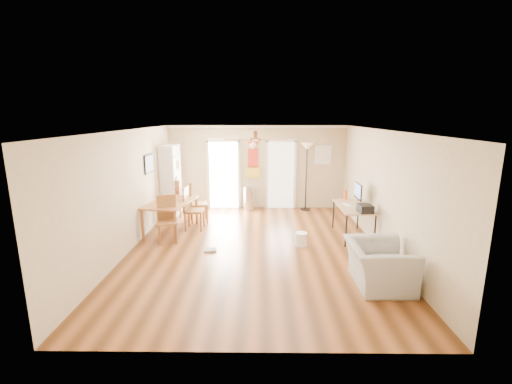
{
  "coord_description": "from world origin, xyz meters",
  "views": [
    {
      "loc": [
        0.09,
        -7.3,
        2.9
      ],
      "look_at": [
        0.0,
        0.6,
        1.15
      ],
      "focal_mm": 24.35,
      "sensor_mm": 36.0,
      "label": 1
    }
  ],
  "objects_px": {
    "trash_can": "(249,198)",
    "wastebasket_b": "(356,242)",
    "wastebasket_a": "(301,239)",
    "dining_chair_right_a": "(199,202)",
    "dining_chair_right_b": "(194,208)",
    "dining_chair_far": "(177,198)",
    "bookshelf": "(171,180)",
    "dining_table": "(172,217)",
    "printer": "(365,209)",
    "dining_chair_near": "(167,220)",
    "computer_desk": "(353,221)",
    "torchiere_lamp": "(306,177)",
    "armchair": "(379,265)"
  },
  "relations": [
    {
      "from": "bookshelf",
      "to": "dining_table",
      "type": "relative_size",
      "value": 1.32
    },
    {
      "from": "dining_chair_right_a",
      "to": "trash_can",
      "type": "distance_m",
      "value": 1.88
    },
    {
      "from": "printer",
      "to": "wastebasket_b",
      "type": "bearing_deg",
      "value": -137.35
    },
    {
      "from": "dining_chair_right_a",
      "to": "computer_desk",
      "type": "distance_m",
      "value": 4.12
    },
    {
      "from": "computer_desk",
      "to": "torchiere_lamp",
      "type": "bearing_deg",
      "value": 108.36
    },
    {
      "from": "dining_chair_right_b",
      "to": "trash_can",
      "type": "relative_size",
      "value": 1.55
    },
    {
      "from": "dining_table",
      "to": "dining_chair_right_b",
      "type": "xyz_separation_m",
      "value": [
        0.55,
        0.19,
        0.17
      ]
    },
    {
      "from": "dining_chair_near",
      "to": "wastebasket_b",
      "type": "relative_size",
      "value": 3.51
    },
    {
      "from": "dining_table",
      "to": "wastebasket_a",
      "type": "xyz_separation_m",
      "value": [
        3.18,
        -0.97,
        -0.24
      ]
    },
    {
      "from": "dining_table",
      "to": "trash_can",
      "type": "height_order",
      "value": "dining_table"
    },
    {
      "from": "dining_chair_near",
      "to": "computer_desk",
      "type": "relative_size",
      "value": 0.75
    },
    {
      "from": "wastebasket_a",
      "to": "wastebasket_b",
      "type": "xyz_separation_m",
      "value": [
        1.19,
        -0.18,
        -0.0
      ]
    },
    {
      "from": "dining_chair_far",
      "to": "trash_can",
      "type": "distance_m",
      "value": 2.2
    },
    {
      "from": "dining_chair_right_a",
      "to": "printer",
      "type": "height_order",
      "value": "dining_chair_right_a"
    },
    {
      "from": "dining_chair_right_b",
      "to": "dining_chair_near",
      "type": "relative_size",
      "value": 1.04
    },
    {
      "from": "dining_chair_far",
      "to": "dining_chair_right_b",
      "type": "bearing_deg",
      "value": 139.69
    },
    {
      "from": "dining_table",
      "to": "printer",
      "type": "relative_size",
      "value": 4.58
    },
    {
      "from": "armchair",
      "to": "dining_table",
      "type": "bearing_deg",
      "value": 56.7
    },
    {
      "from": "dining_table",
      "to": "dining_chair_far",
      "type": "bearing_deg",
      "value": 96.96
    },
    {
      "from": "dining_chair_near",
      "to": "dining_chair_far",
      "type": "relative_size",
      "value": 0.99
    },
    {
      "from": "trash_can",
      "to": "armchair",
      "type": "bearing_deg",
      "value": -64.15
    },
    {
      "from": "wastebasket_a",
      "to": "armchair",
      "type": "xyz_separation_m",
      "value": [
        1.12,
        -1.86,
        0.22
      ]
    },
    {
      "from": "bookshelf",
      "to": "wastebasket_b",
      "type": "distance_m",
      "value": 5.53
    },
    {
      "from": "dining_table",
      "to": "armchair",
      "type": "xyz_separation_m",
      "value": [
        4.3,
        -2.82,
        -0.02
      ]
    },
    {
      "from": "bookshelf",
      "to": "dining_chair_right_b",
      "type": "height_order",
      "value": "bookshelf"
    },
    {
      "from": "wastebasket_b",
      "to": "dining_table",
      "type": "bearing_deg",
      "value": 165.27
    },
    {
      "from": "dining_chair_far",
      "to": "printer",
      "type": "height_order",
      "value": "dining_chair_far"
    },
    {
      "from": "bookshelf",
      "to": "dining_chair_far",
      "type": "relative_size",
      "value": 1.9
    },
    {
      "from": "printer",
      "to": "dining_table",
      "type": "bearing_deg",
      "value": 164.33
    },
    {
      "from": "dining_chair_far",
      "to": "wastebasket_a",
      "type": "bearing_deg",
      "value": 163.79
    },
    {
      "from": "dining_chair_right_a",
      "to": "armchair",
      "type": "relative_size",
      "value": 0.98
    },
    {
      "from": "dining_chair_right_a",
      "to": "dining_chair_right_b",
      "type": "relative_size",
      "value": 1.02
    },
    {
      "from": "dining_chair_far",
      "to": "computer_desk",
      "type": "bearing_deg",
      "value": 178.49
    },
    {
      "from": "bookshelf",
      "to": "wastebasket_b",
      "type": "height_order",
      "value": "bookshelf"
    },
    {
      "from": "computer_desk",
      "to": "printer",
      "type": "relative_size",
      "value": 4.23
    },
    {
      "from": "bookshelf",
      "to": "computer_desk",
      "type": "relative_size",
      "value": 1.43
    },
    {
      "from": "torchiere_lamp",
      "to": "bookshelf",
      "type": "bearing_deg",
      "value": -172.05
    },
    {
      "from": "dining_table",
      "to": "torchiere_lamp",
      "type": "height_order",
      "value": "torchiere_lamp"
    },
    {
      "from": "wastebasket_a",
      "to": "wastebasket_b",
      "type": "bearing_deg",
      "value": -8.73
    },
    {
      "from": "dining_chair_right_b",
      "to": "dining_chair_far",
      "type": "distance_m",
      "value": 1.43
    },
    {
      "from": "bookshelf",
      "to": "computer_desk",
      "type": "bearing_deg",
      "value": -14.71
    },
    {
      "from": "dining_chair_right_b",
      "to": "torchiere_lamp",
      "type": "relative_size",
      "value": 0.54
    },
    {
      "from": "trash_can",
      "to": "wastebasket_b",
      "type": "relative_size",
      "value": 2.35
    },
    {
      "from": "dining_chair_near",
      "to": "armchair",
      "type": "distance_m",
      "value": 4.69
    },
    {
      "from": "dining_chair_near",
      "to": "dining_chair_far",
      "type": "distance_m",
      "value": 2.2
    },
    {
      "from": "torchiere_lamp",
      "to": "dining_chair_right_b",
      "type": "bearing_deg",
      "value": -148.25
    },
    {
      "from": "dining_chair_right_a",
      "to": "printer",
      "type": "xyz_separation_m",
      "value": [
        4.05,
        -1.74,
        0.29
      ]
    },
    {
      "from": "bookshelf",
      "to": "wastebasket_a",
      "type": "distance_m",
      "value": 4.45
    },
    {
      "from": "dining_chair_right_a",
      "to": "trash_can",
      "type": "bearing_deg",
      "value": -59.85
    },
    {
      "from": "computer_desk",
      "to": "armchair",
      "type": "height_order",
      "value": "computer_desk"
    }
  ]
}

